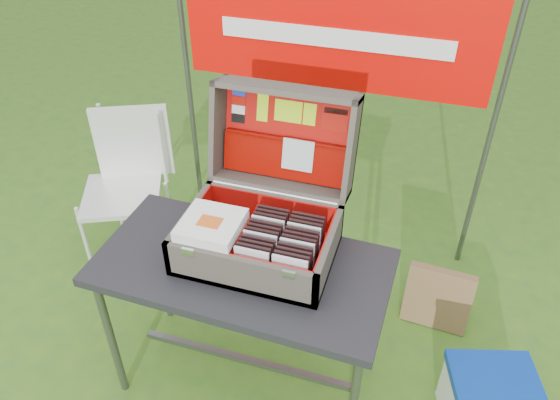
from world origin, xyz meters
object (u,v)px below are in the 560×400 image
(table, at_px, (245,325))
(cardboard_box, at_px, (438,298))
(suitcase, at_px, (261,191))
(chair, at_px, (122,197))
(cooler, at_px, (487,399))

(table, distance_m, cardboard_box, 1.06)
(cardboard_box, bearing_deg, suitcase, -144.34)
(suitcase, xyz_separation_m, cardboard_box, (0.79, 0.49, -0.86))
(table, bearing_deg, cardboard_box, 38.27)
(table, xyz_separation_m, chair, (-0.95, 0.59, 0.09))
(table, height_order, suitcase, suitcase)
(cooler, xyz_separation_m, chair, (-2.04, 0.50, 0.30))
(table, bearing_deg, chair, 150.08)
(cooler, bearing_deg, cardboard_box, 100.43)
(table, distance_m, chair, 1.12)
(table, relative_size, cooler, 3.29)
(cooler, xyz_separation_m, cardboard_box, (-0.26, 0.52, 0.02))
(table, relative_size, chair, 1.30)
(suitcase, height_order, cardboard_box, suitcase)
(chair, bearing_deg, cooler, -37.91)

